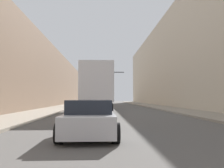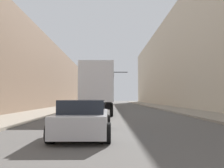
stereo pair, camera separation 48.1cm
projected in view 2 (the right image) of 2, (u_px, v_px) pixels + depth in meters
The scene contains 7 objects.
sidewalk_right at pixel (165, 108), 29.52m from camera, with size 3.37×80.00×0.15m.
sidewalk_left at pixel (63, 108), 29.33m from camera, with size 3.37×80.00×0.15m.
building_right at pixel (198, 55), 30.04m from camera, with size 6.00×80.00×14.64m.
building_left at pixel (29, 74), 29.55m from camera, with size 6.00×80.00×9.29m.
semi_truck at pixel (100, 89), 22.03m from camera, with size 2.53×13.47×4.07m.
sedan_car at pixel (85, 118), 8.35m from camera, with size 1.99×4.48×1.33m.
traffic_signal_gantry at pixel (95, 81), 37.48m from camera, with size 7.65×0.35×6.11m.
Camera 2 is at (-0.72, 0.44, 1.41)m, focal length 35.00 mm.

